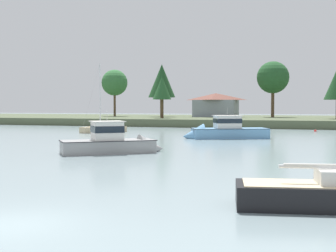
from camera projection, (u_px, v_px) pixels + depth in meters
name	position (u px, v px, depth m)	size (l,w,h in m)	color
ground_plane	(12.00, 224.00, 15.05)	(485.54, 485.54, 0.00)	gray
far_shore_bank	(282.00, 121.00, 104.89)	(218.49, 51.82, 1.52)	#4C563D
cruiser_grey	(117.00, 146.00, 38.51)	(8.63, 7.69, 4.80)	gray
cruiser_skyblue	(221.00, 134.00, 56.16)	(11.00, 7.62, 5.10)	#669ECC
dinghy_cream	(96.00, 127.00, 83.86)	(2.09, 3.59, 0.53)	beige
sailboat_sand	(104.00, 131.00, 69.49)	(5.32, 7.34, 11.20)	tan
mooring_buoy_red	(315.00, 131.00, 72.09)	(0.42, 0.42, 0.47)	red
shore_tree_inland_c	(162.00, 88.00, 96.05)	(3.96, 3.96, 8.83)	brown
shore_tree_center_right	(162.00, 81.00, 109.39)	(6.54, 6.54, 12.71)	brown
shore_tree_far_left	(273.00, 78.00, 105.73)	(7.49, 7.49, 13.04)	brown
shore_tree_left	(115.00, 83.00, 115.88)	(6.64, 6.64, 11.92)	brown
cottage_near_water	(216.00, 105.00, 108.11)	(10.61, 7.39, 5.66)	gray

